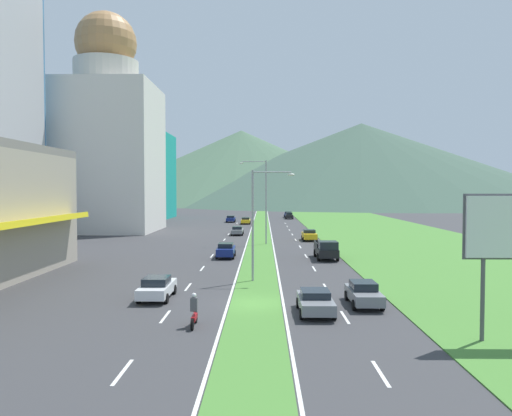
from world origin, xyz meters
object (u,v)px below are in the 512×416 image
car_6 (226,250)px  pickup_truck_0 (326,250)px  car_8 (246,221)px  car_4 (364,293)px  car_7 (231,219)px  car_2 (289,216)px  street_lamp_near (258,217)px  street_lamp_mid (263,197)px  car_3 (288,214)px  motorcycle_rider (194,313)px  car_0 (309,235)px  car_1 (237,230)px  car_5 (315,301)px  car_9 (157,287)px

car_6 → pickup_truck_0: size_ratio=0.77×
car_6 → car_8: 50.27m
car_4 → car_7: bearing=-170.1°
car_2 → car_7: size_ratio=0.96×
street_lamp_near → street_lamp_mid: size_ratio=0.79×
car_3 → motorcycle_rider: 101.26m
car_0 → car_3: size_ratio=0.96×
car_1 → car_6: size_ratio=1.06×
car_3 → car_8: size_ratio=0.99×
car_3 → motorcycle_rider: (-10.00, -100.77, -0.01)m
street_lamp_near → car_1: bearing=95.4°
car_8 → motorcycle_rider: (0.01, -76.38, 0.02)m
car_6 → street_lamp_near: bearing=-165.2°
street_lamp_near → car_1: (-3.68, 39.11, -4.38)m
car_3 → car_6: car_6 is taller
street_lamp_near → pickup_truck_0: bearing=60.6°
car_4 → car_5: car_4 is taller
car_4 → car_8: (-9.94, 71.40, -0.02)m
pickup_truck_0 → car_1: bearing=-158.4°
car_5 → car_7: bearing=-172.7°
car_7 → car_3: bearing=-35.8°
car_0 → car_5: car_0 is taller
car_7 → car_8: bearing=-148.5°
street_lamp_near → car_4: 11.19m
street_lamp_mid → car_1: size_ratio=2.51×
car_3 → car_7: size_ratio=0.98×
street_lamp_mid → pickup_truck_0: (6.52, -13.50, -5.30)m
car_0 → car_6: size_ratio=1.01×
car_2 → street_lamp_near: bearing=-4.7°
car_1 → car_3: bearing=-12.1°
car_5 → car_8: bearing=-174.8°
street_lamp_near → car_9: bearing=-136.8°
car_7 → street_lamp_near: bearing=-174.5°
car_1 → car_2: 43.45m
car_3 → motorcycle_rider: bearing=-5.7°
street_lamp_near → car_9: size_ratio=1.93×
car_6 → car_9: bearing=171.0°
street_lamp_mid → car_4: street_lamp_mid is taller
car_0 → motorcycle_rider: bearing=-13.1°
car_9 → car_5: bearing=-110.3°
car_5 → pickup_truck_0: bearing=171.1°
car_3 → car_5: 97.97m
car_4 → car_3: bearing=180.0°
car_0 → car_9: car_0 is taller
car_6 → car_3: bearing=-7.9°
car_4 → motorcycle_rider: 11.10m
street_lamp_near → car_0: (6.91, 30.85, -4.31)m
street_lamp_near → car_0: street_lamp_near is taller
car_3 → car_4: 95.79m
car_0 → car_3: (-0.13, 57.12, -0.03)m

